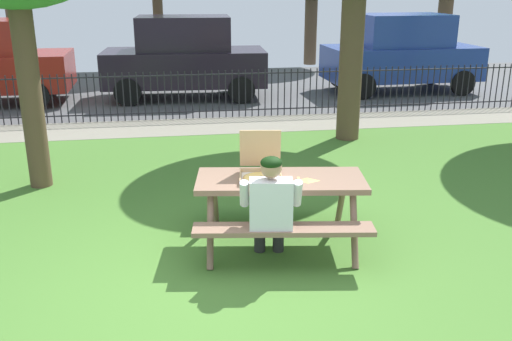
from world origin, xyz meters
The scene contains 10 objects.
ground centered at (0.00, 1.56, -0.01)m, with size 28.00×11.11×0.02m, color #497B2F.
cobblestone_walkway centered at (0.00, 6.41, 0.00)m, with size 28.00×1.40×0.01m, color gray.
street_asphalt centered at (0.00, 10.64, -0.01)m, with size 28.00×7.04×0.01m, color #515154.
picnic_table_foreground centered at (0.85, 0.88, 0.60)m, with size 1.99×1.72×0.79m.
pizza_box_open centered at (0.64, 0.93, 0.86)m, with size 0.51×0.57×0.50m.
pizza_slice_on_table centered at (1.09, 0.75, 0.78)m, with size 0.23×0.17×0.02m.
adult_at_table centered at (0.65, 0.40, 0.66)m, with size 0.63×0.63×1.19m.
iron_fence_streetside centered at (0.00, 7.11, 0.51)m, with size 19.46×0.03×1.01m.
parked_car_left centered at (0.16, 9.41, 1.01)m, with size 3.99×2.00×1.98m.
parked_car_center centered at (5.75, 9.41, 1.01)m, with size 3.95×1.93×1.98m.
Camera 1 is at (-0.31, -4.78, 2.77)m, focal length 40.03 mm.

